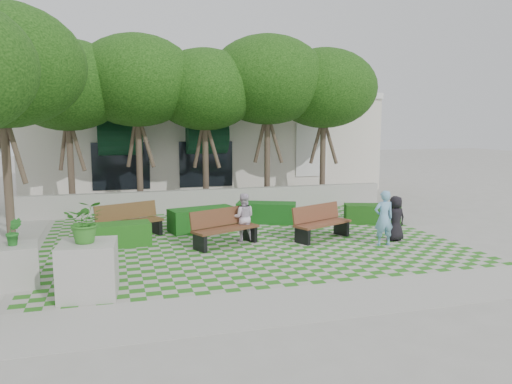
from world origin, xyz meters
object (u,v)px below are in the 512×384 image
object	(u,v)px
bench_east	(321,223)
person_blue	(384,218)
hedge_midright	(266,213)
planter_front	(88,258)
planter_back	(16,264)
bench_west	(129,221)
bench_mid	(224,228)
person_white	(243,217)
person_dark	(395,218)
hedge_midleft	(202,219)
hedge_west	(116,235)
hedge_east	(372,214)

from	to	relation	value
bench_east	person_blue	size ratio (longest dim) A/B	1.29
hedge_midright	planter_front	world-z (taller)	planter_front
bench_east	planter_back	world-z (taller)	planter_back
hedge_midright	bench_west	bearing A→B (deg)	-167.73
bench_mid	person_white	size ratio (longest dim) A/B	1.46
person_dark	hedge_midright	bearing A→B (deg)	-56.79
bench_east	hedge_midleft	bearing A→B (deg)	121.58
bench_west	bench_east	bearing A→B (deg)	-40.30
bench_west	planter_front	size ratio (longest dim) A/B	1.05
person_dark	hedge_midleft	bearing A→B (deg)	-34.79
bench_mid	person_white	bearing A→B (deg)	6.20
bench_mid	planter_front	bearing A→B (deg)	-160.98
bench_east	planter_back	xyz separation A→B (m)	(-8.32, -2.30, 0.01)
hedge_midleft	planter_front	size ratio (longest dim) A/B	1.07
bench_mid	bench_west	bearing A→B (deg)	121.28
hedge_midright	hedge_west	distance (m)	5.68
bench_west	hedge_midleft	distance (m)	2.43
bench_east	bench_mid	xyz separation A→B (m)	(-3.08, 0.02, 0.01)
hedge_midleft	planter_front	xyz separation A→B (m)	(-3.41, -5.67, 0.45)
person_blue	bench_east	bearing A→B (deg)	-38.44
bench_east	hedge_midright	world-z (taller)	bench_east
hedge_midright	hedge_west	xyz separation A→B (m)	(-5.27, -2.10, -0.03)
person_blue	person_white	world-z (taller)	person_blue
bench_mid	bench_west	distance (m)	3.23
person_blue	hedge_midleft	bearing A→B (deg)	-33.30
hedge_midright	person_white	bearing A→B (deg)	-121.36
hedge_midleft	planter_back	distance (m)	6.75
bench_west	person_blue	world-z (taller)	person_blue
hedge_east	person_white	size ratio (longest dim) A/B	1.30
bench_west	planter_front	bearing A→B (deg)	-123.27
hedge_midright	person_dark	bearing A→B (deg)	-51.71
hedge_midleft	person_blue	distance (m)	5.97
planter_back	person_white	xyz separation A→B (m)	(5.93, 2.72, 0.22)
planter_front	bench_west	bearing A→B (deg)	79.04
planter_front	hedge_midright	bearing A→B (deg)	47.07
hedge_east	planter_back	xyz separation A→B (m)	(-11.11, -4.10, 0.18)
hedge_midleft	hedge_west	xyz separation A→B (m)	(-2.80, -1.45, -0.04)
bench_west	hedge_west	xyz separation A→B (m)	(-0.41, -1.05, -0.18)
bench_mid	hedge_east	size ratio (longest dim) A/B	1.13
hedge_midright	hedge_west	size ratio (longest dim) A/B	1.08
planter_front	person_blue	size ratio (longest dim) A/B	1.24
hedge_midleft	person_blue	size ratio (longest dim) A/B	1.33
bench_mid	planter_back	bearing A→B (deg)	179.89
planter_front	person_dark	size ratio (longest dim) A/B	1.47
hedge_west	person_blue	distance (m)	7.88
planter_front	person_blue	xyz separation A→B (m)	(8.19, 2.13, -0.01)
bench_east	hedge_west	size ratio (longest dim) A/B	1.09
hedge_east	hedge_midright	bearing A→B (deg)	162.99
person_dark	person_white	world-z (taller)	person_white
bench_mid	person_dark	size ratio (longest dim) A/B	1.55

